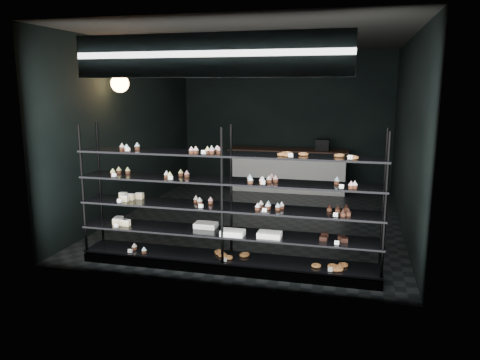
# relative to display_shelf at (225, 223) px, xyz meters

# --- Properties ---
(room) EXTENTS (5.01, 6.01, 3.20)m
(room) POSITION_rel_display_shelf_xyz_m (-0.06, 2.45, 0.97)
(room) COLOR black
(room) RESTS_ON ground
(display_shelf) EXTENTS (4.00, 0.50, 1.91)m
(display_shelf) POSITION_rel_display_shelf_xyz_m (0.00, 0.00, 0.00)
(display_shelf) COLOR black
(display_shelf) RESTS_ON room
(signage) EXTENTS (3.30, 0.05, 0.50)m
(signage) POSITION_rel_display_shelf_xyz_m (-0.06, -0.48, 2.12)
(signage) COLOR #0F0B3A
(signage) RESTS_ON room
(pendant_lamp) EXTENTS (0.30, 0.30, 0.88)m
(pendant_lamp) POSITION_rel_display_shelf_xyz_m (-2.24, 1.51, 1.82)
(pendant_lamp) COLOR black
(pendant_lamp) RESTS_ON room
(service_counter) EXTENTS (2.73, 0.65, 1.23)m
(service_counter) POSITION_rel_display_shelf_xyz_m (0.12, 4.95, -0.13)
(service_counter) COLOR silver
(service_counter) RESTS_ON room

